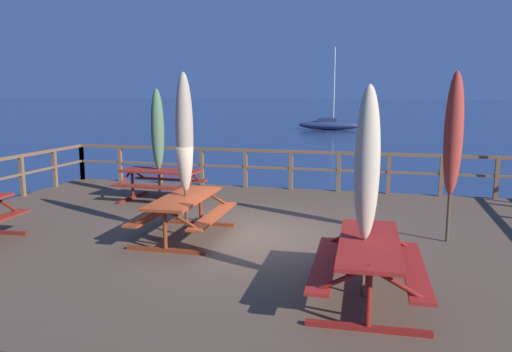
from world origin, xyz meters
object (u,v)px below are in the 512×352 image
at_px(patio_umbrella_tall_back_right, 158,130).
at_px(patio_umbrella_short_mid, 184,134).
at_px(patio_umbrella_tall_mid_right, 367,165).
at_px(picnic_table_front_left, 161,178).
at_px(picnic_table_front_right, 184,207).
at_px(patio_umbrella_short_back, 453,135).
at_px(sailboat_distant, 330,124).
at_px(picnic_table_mid_centre, 369,256).

bearing_deg(patio_umbrella_tall_back_right, patio_umbrella_short_mid, -56.63).
bearing_deg(patio_umbrella_tall_mid_right, picnic_table_front_left, 136.58).
distance_m(picnic_table_front_left, patio_umbrella_tall_mid_right, 7.12).
height_order(picnic_table_front_right, patio_umbrella_tall_mid_right, patio_umbrella_tall_mid_right).
bearing_deg(patio_umbrella_short_back, picnic_table_front_left, 163.06).
relative_size(patio_umbrella_tall_mid_right, patio_umbrella_tall_back_right, 1.00).
height_order(picnic_table_front_left, patio_umbrella_short_back, patio_umbrella_short_back).
height_order(picnic_table_front_right, sailboat_distant, sailboat_distant).
distance_m(picnic_table_front_left, patio_umbrella_tall_back_right, 1.19).
height_order(picnic_table_front_left, patio_umbrella_tall_back_right, patio_umbrella_tall_back_right).
xyz_separation_m(picnic_table_front_left, picnic_table_front_right, (1.80, -2.86, 0.01)).
bearing_deg(patio_umbrella_tall_back_right, picnic_table_front_right, -57.33).
relative_size(picnic_table_mid_centre, patio_umbrella_tall_back_right, 0.82).
bearing_deg(picnic_table_mid_centre, sailboat_distant, 96.58).
relative_size(picnic_table_mid_centre, patio_umbrella_tall_mid_right, 0.82).
distance_m(picnic_table_front_right, patio_umbrella_tall_mid_right, 4.02).
relative_size(picnic_table_front_left, patio_umbrella_short_mid, 0.67).
xyz_separation_m(picnic_table_front_left, patio_umbrella_tall_mid_right, (5.10, -4.83, 1.18)).
bearing_deg(picnic_table_front_right, patio_umbrella_short_back, 10.83).
xyz_separation_m(patio_umbrella_tall_back_right, sailboat_distant, (0.43, 36.81, -2.05)).
relative_size(patio_umbrella_tall_back_right, patio_umbrella_short_mid, 0.91).
bearing_deg(patio_umbrella_short_back, picnic_table_front_right, -169.17).
distance_m(picnic_table_mid_centre, patio_umbrella_short_back, 3.46).
xyz_separation_m(picnic_table_front_right, patio_umbrella_short_back, (4.66, 0.89, 1.35)).
relative_size(patio_umbrella_short_mid, sailboat_distant, 0.39).
height_order(patio_umbrella_tall_mid_right, patio_umbrella_short_mid, patio_umbrella_short_mid).
bearing_deg(patio_umbrella_tall_mid_right, patio_umbrella_short_mid, 148.33).
height_order(patio_umbrella_tall_mid_right, sailboat_distant, sailboat_distant).
relative_size(picnic_table_front_left, patio_umbrella_short_back, 0.66).
bearing_deg(patio_umbrella_tall_mid_right, picnic_table_front_right, 149.19).
relative_size(patio_umbrella_short_back, sailboat_distant, 0.39).
height_order(patio_umbrella_short_mid, sailboat_distant, sailboat_distant).
bearing_deg(patio_umbrella_tall_back_right, sailboat_distant, 89.34).
xyz_separation_m(patio_umbrella_tall_mid_right, patio_umbrella_short_mid, (-3.29, 2.03, 0.17)).
distance_m(patio_umbrella_tall_back_right, patio_umbrella_short_back, 6.85).
xyz_separation_m(patio_umbrella_tall_back_right, patio_umbrella_short_mid, (1.89, -2.87, 0.16)).
height_order(patio_umbrella_tall_mid_right, patio_umbrella_tall_back_right, patio_umbrella_tall_back_right).
distance_m(picnic_table_front_left, patio_umbrella_short_mid, 3.60).
relative_size(picnic_table_front_right, patio_umbrella_tall_back_right, 0.80).
distance_m(picnic_table_mid_centre, picnic_table_front_right, 3.92).
bearing_deg(sailboat_distant, patio_umbrella_tall_back_right, -90.66).
distance_m(patio_umbrella_tall_back_right, patio_umbrella_short_mid, 3.44).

